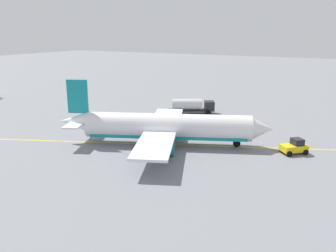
% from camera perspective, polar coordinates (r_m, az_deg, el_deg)
% --- Properties ---
extents(ground_plane, '(400.00, 400.00, 0.00)m').
position_cam_1_polar(ground_plane, '(54.70, 0.00, -3.03)').
color(ground_plane, slate).
extents(airplane, '(31.68, 27.25, 9.91)m').
position_cam_1_polar(airplane, '(53.94, -0.49, -0.22)').
color(airplane, white).
rests_on(airplane, ground).
extents(fuel_tanker, '(9.66, 6.86, 3.15)m').
position_cam_1_polar(fuel_tanker, '(74.97, 3.86, 3.30)').
color(fuel_tanker, '#2D2D33').
rests_on(fuel_tanker, ground).
extents(pushback_tug, '(4.05, 4.00, 2.20)m').
position_cam_1_polar(pushback_tug, '(53.72, 19.75, -3.17)').
color(pushback_tug, yellow).
rests_on(pushback_tug, ground).
extents(refueling_worker, '(0.45, 0.58, 1.71)m').
position_cam_1_polar(refueling_worker, '(70.64, -0.27, 1.86)').
color(refueling_worker, navy).
rests_on(refueling_worker, ground).
extents(safety_cone_nose, '(0.58, 0.58, 0.64)m').
position_cam_1_polar(safety_cone_nose, '(61.08, 13.97, -1.22)').
color(safety_cone_nose, '#F2590F').
rests_on(safety_cone_nose, ground).
extents(taxi_line_marking, '(68.91, 28.80, 0.01)m').
position_cam_1_polar(taxi_line_marking, '(54.70, 0.00, -3.03)').
color(taxi_line_marking, yellow).
rests_on(taxi_line_marking, ground).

